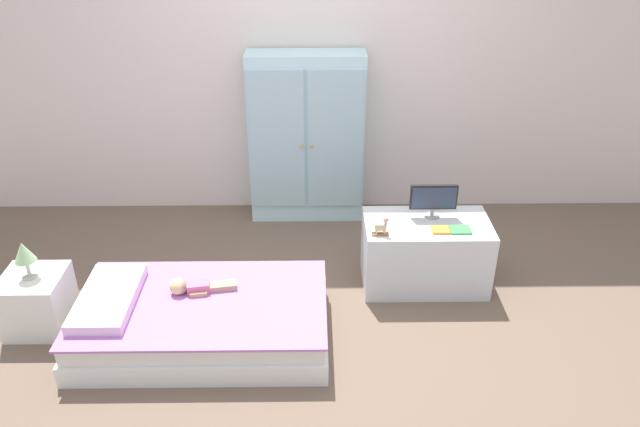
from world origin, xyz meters
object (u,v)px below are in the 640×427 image
Objects in this scene: nightstand at (37,301)px; tv_stand at (425,253)px; rocking_horse_toy at (382,226)px; book_green at (460,230)px; table_lamp at (24,253)px; doll at (191,287)px; tv_monitor at (434,199)px; wardrobe at (306,139)px; book_orange at (440,230)px; bed at (203,319)px.

tv_stand is at bearing 10.07° from nightstand.
rocking_horse_toy is 0.50m from book_green.
table_lamp is 0.29× the size of tv_stand.
book_green reaches higher than doll.
tv_stand is 2.67× the size of tv_monitor.
tv_stand is at bearing -115.77° from tv_monitor.
wardrobe is 1.37m from book_orange.
wardrobe is 4.32× the size of tv_monitor.
table_lamp is 1.86× the size of rocking_horse_toy.
nightstand is 3.18× the size of book_orange.
tv_stand is at bearing -50.43° from wardrobe.
tv_monitor is 2.39× the size of rocking_horse_toy.
book_green is (0.50, 0.04, -0.05)m from rocking_horse_toy.
table_lamp reaches higher than doll.
wardrobe is at bearing 133.31° from tv_monitor.
tv_stand is 0.32m from book_green.
bed is at bearing -164.47° from book_green.
table_lamp is (-0.00, 0.00, 0.34)m from nightstand.
rocking_horse_toy is at bearing -147.61° from tv_monitor.
bed is at bearing -159.82° from rocking_horse_toy.
rocking_horse_toy is at bearing 7.69° from table_lamp.
wardrobe reaches higher than book_orange.
bed is 1.67m from book_green.
table_lamp is 0.18× the size of wardrobe.
table_lamp is 2.49m from tv_monitor.
book_orange is at bearing 7.49° from table_lamp.
table_lamp is at bearing -172.51° from book_orange.
wardrobe reaches higher than tv_stand.
doll is 1.29× the size of tv_monitor.
nightstand is 2.18m from wardrobe.
book_green is at bearing 0.00° from book_orange.
rocking_horse_toy reaches higher than doll.
table_lamp reaches higher than nightstand.
table_lamp is 1.82× the size of book_green.
bed is 4.06× the size of nightstand.
tv_monitor is 0.22m from book_orange.
table_lamp is 2.13m from wardrobe.
book_orange is (0.37, 0.04, -0.05)m from rocking_horse_toy.
tv_monitor is (2.44, 0.50, 0.42)m from nightstand.
table_lamp is at bearing -172.31° from rocking_horse_toy.
tv_monitor is (0.82, -0.87, -0.06)m from wardrobe.
tv_stand is (0.79, -0.95, -0.43)m from wardrobe.
wardrobe is at bearing 128.79° from book_orange.
tv_stand is (1.39, 0.54, 0.10)m from bed.
bed is at bearing -6.49° from nightstand.
table_lamp is 2.45m from tv_stand.
wardrobe is at bearing 129.57° from tv_stand.
wardrobe is 1.62× the size of tv_stand.
book_orange reaches higher than book_green.
table_lamp is at bearing 178.77° from doll.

